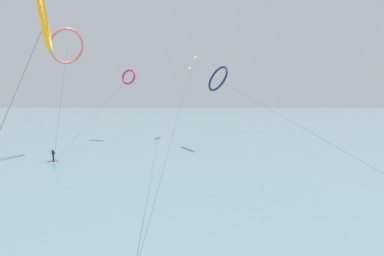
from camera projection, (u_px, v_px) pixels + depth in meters
sea_water at (197, 117)px, 108.19m from camera, size 400.00×200.00×0.08m
surfer_crimson at (53, 156)px, 33.14m from camera, size 1.40×0.73×1.70m
kite_magenta at (129, 77)px, 51.79m from camera, size 6.66×21.67×14.65m
kite_navy at (218, 79)px, 43.26m from camera, size 19.53×22.09×14.26m
kite_ivory at (192, 63)px, 55.24m from camera, size 2.93×48.59×18.01m
kite_amber at (45, 21)px, 17.23m from camera, size 4.87×6.91×16.16m
kite_coral at (67, 46)px, 37.57m from camera, size 4.85×9.44×19.05m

